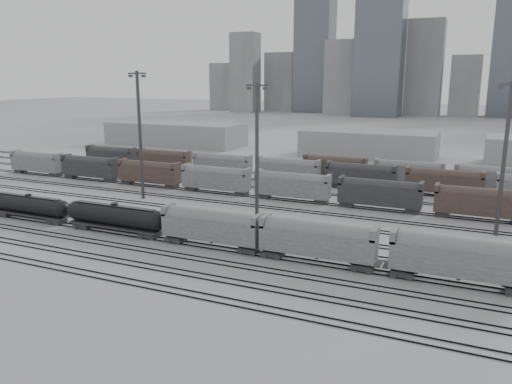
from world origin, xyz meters
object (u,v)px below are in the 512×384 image
at_px(tank_car_b, 115,216).
at_px(hopper_car_b, 317,239).
at_px(hopper_car_a, 211,225).
at_px(hopper_car_c, 461,257).
at_px(light_mast_c, 257,151).
at_px(tank_car_a, 29,205).

relative_size(tank_car_b, hopper_car_b, 1.21).
bearing_deg(hopper_car_a, hopper_car_c, 0.00).
height_order(hopper_car_c, light_mast_c, light_mast_c).
distance_m(tank_car_a, hopper_car_b, 50.96).
distance_m(tank_car_b, light_mast_c, 24.55).
bearing_deg(tank_car_a, hopper_car_b, 0.00).
bearing_deg(hopper_car_c, tank_car_b, 180.00).
bearing_deg(hopper_car_a, tank_car_b, 180.00).
xyz_separation_m(tank_car_a, hopper_car_c, (68.14, 0.00, 1.02)).
bearing_deg(hopper_car_c, hopper_car_b, 180.00).
bearing_deg(light_mast_c, tank_car_a, -159.57).
distance_m(hopper_car_b, hopper_car_c, 17.19).
height_order(hopper_car_b, light_mast_c, light_mast_c).
relative_size(tank_car_a, hopper_car_b, 1.13).
distance_m(hopper_car_a, hopper_car_b, 15.60).
height_order(tank_car_a, hopper_car_c, hopper_car_c).
xyz_separation_m(tank_car_a, light_mast_c, (36.39, 13.55, 9.71)).
distance_m(tank_car_a, tank_car_b, 18.28).
distance_m(hopper_car_c, light_mast_c, 35.61).
distance_m(tank_car_a, hopper_car_c, 68.15).
height_order(tank_car_a, hopper_car_b, hopper_car_b).
relative_size(hopper_car_a, hopper_car_c, 0.95).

